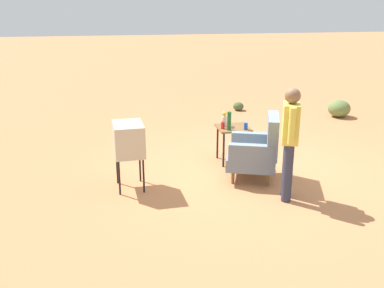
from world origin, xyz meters
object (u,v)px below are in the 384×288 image
object	(u,v)px
armchair	(258,150)
bottle_wine_green	(229,121)
person_standing	(290,137)
soda_can_red	(223,125)
tv_on_stand	(129,140)
side_table	(233,132)
soda_can_blue	(246,126)
flower_vase	(224,118)

from	to	relation	value
armchair	bottle_wine_green	distance (m)	0.80
person_standing	bottle_wine_green	size ratio (longest dim) A/B	5.12
soda_can_red	tv_on_stand	bearing A→B (deg)	-64.96
side_table	soda_can_blue	bearing A→B (deg)	40.44
side_table	tv_on_stand	distance (m)	2.05
armchair	soda_can_blue	bearing A→B (deg)	-179.11
soda_can_red	person_standing	bearing A→B (deg)	20.01
soda_can_blue	tv_on_stand	bearing A→B (deg)	-72.48
soda_can_red	soda_can_blue	world-z (taller)	same
flower_vase	soda_can_blue	bearing A→B (deg)	48.02
bottle_wine_green	soda_can_red	size ratio (longest dim) A/B	2.62
side_table	tv_on_stand	bearing A→B (deg)	-65.79
side_table	soda_can_red	world-z (taller)	soda_can_red
side_table	soda_can_red	bearing A→B (deg)	-72.84
armchair	soda_can_red	distance (m)	0.89
tv_on_stand	soda_can_red	distance (m)	1.82
armchair	flower_vase	xyz separation A→B (m)	(-0.93, -0.32, 0.30)
side_table	bottle_wine_green	distance (m)	0.33
side_table	tv_on_stand	size ratio (longest dim) A/B	0.63
armchair	tv_on_stand	world-z (taller)	armchair
person_standing	soda_can_red	size ratio (longest dim) A/B	13.44
bottle_wine_green	armchair	bearing A→B (deg)	23.88
person_standing	flower_vase	bearing A→B (deg)	-163.48
armchair	tv_on_stand	bearing A→B (deg)	-90.23
side_table	flower_vase	xyz separation A→B (m)	(-0.08, -0.14, 0.24)
flower_vase	tv_on_stand	bearing A→B (deg)	-61.78
armchair	soda_can_red	world-z (taller)	armchair
armchair	tv_on_stand	xyz separation A→B (m)	(-0.01, -2.03, 0.28)
soda_can_red	flower_vase	size ratio (longest dim) A/B	0.46
armchair	side_table	size ratio (longest dim) A/B	1.64
flower_vase	soda_can_red	bearing A→B (deg)	-22.67
soda_can_red	bottle_wine_green	bearing A→B (deg)	39.31
person_standing	soda_can_blue	distance (m)	1.46
armchair	person_standing	size ratio (longest dim) A/B	0.65
bottle_wine_green	soda_can_blue	xyz separation A→B (m)	(0.03, 0.29, -0.10)
tv_on_stand	flower_vase	bearing A→B (deg)	118.22
tv_on_stand	flower_vase	xyz separation A→B (m)	(-0.92, 1.71, 0.01)
person_standing	bottle_wine_green	distance (m)	1.54
soda_can_blue	side_table	bearing A→B (deg)	-139.56
side_table	soda_can_red	distance (m)	0.27
bottle_wine_green	soda_can_blue	world-z (taller)	bottle_wine_green
soda_can_red	soda_can_blue	xyz separation A→B (m)	(0.13, 0.37, 0.00)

